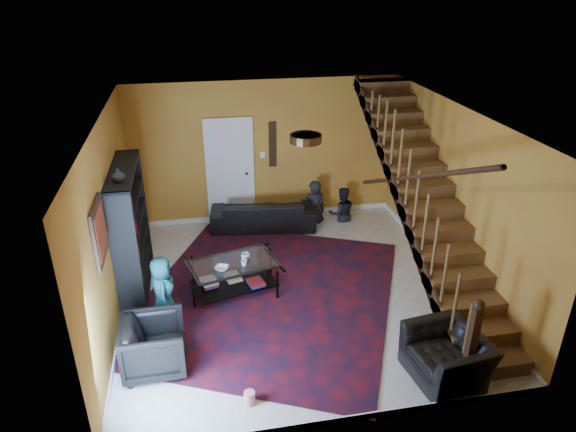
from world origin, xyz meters
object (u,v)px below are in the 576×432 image
sofa (263,213)px  armchair_right (447,356)px  armchair_left (154,345)px  coffee_table (234,274)px  bookshelf (132,232)px

sofa → armchair_right: size_ratio=2.13×
armchair_left → armchair_right: size_ratio=0.82×
sofa → armchair_left: (-1.93, -3.72, 0.06)m
armchair_right → armchair_left: bearing=-111.0°
coffee_table → sofa: bearing=69.9°
sofa → coffee_table: (-0.79, -2.15, -0.00)m
coffee_table → armchair_right: bearing=-44.9°
sofa → armchair_left: 4.19m
bookshelf → armchair_left: size_ratio=2.54×
bookshelf → sofa: bookshelf is taller
armchair_right → coffee_table: armchair_right is taller
sofa → coffee_table: size_ratio=1.37×
bookshelf → armchair_left: bookshelf is taller
bookshelf → coffee_table: size_ratio=1.35×
sofa → armchair_right: (1.62, -4.55, 0.01)m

